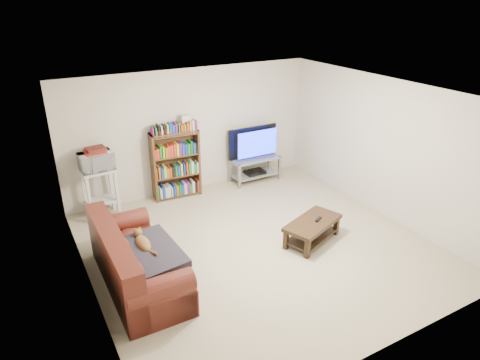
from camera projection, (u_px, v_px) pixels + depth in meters
floor at (258, 245)px, 6.75m from camera, size 5.00×5.00×0.00m
ceiling at (261, 94)px, 5.77m from camera, size 5.00×5.00×0.00m
wall_back at (192, 131)px, 8.26m from camera, size 5.00×0.00×5.00m
wall_front at (390, 263)px, 4.27m from camera, size 5.00×0.00×5.00m
wall_left at (82, 216)px, 5.15m from camera, size 0.00×5.00×5.00m
wall_right at (383, 148)px, 7.37m from camera, size 0.00×5.00×5.00m
sofa at (133, 265)px, 5.74m from camera, size 0.89×2.02×0.86m
blanket at (148, 254)px, 5.62m from camera, size 0.86×1.07×0.18m
cat at (143, 243)px, 5.74m from camera, size 0.22×0.55×0.17m
coffee_table at (312, 227)px, 6.77m from camera, size 1.12×0.83×0.37m
remote at (318, 219)px, 6.75m from camera, size 0.17×0.12×0.02m
tv_stand at (255, 165)px, 8.92m from camera, size 1.03×0.46×0.51m
television at (255, 143)px, 8.72m from camera, size 1.11×0.15×0.64m
dvd_player at (255, 172)px, 8.99m from camera, size 0.41×0.29×0.06m
bookshelf at (176, 164)px, 8.11m from camera, size 0.93×0.34×1.31m
shelf_clutter at (178, 125)px, 7.86m from camera, size 0.67×0.22×0.28m
microwave_stand at (100, 187)px, 7.42m from camera, size 0.59×0.45×0.89m
microwave at (96, 161)px, 7.23m from camera, size 0.58×0.41×0.30m
game_boxes at (95, 151)px, 7.15m from camera, size 0.34×0.31×0.05m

